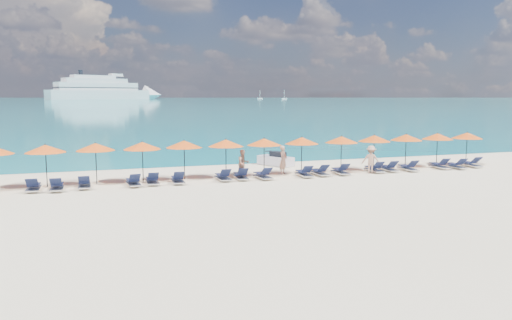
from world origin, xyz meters
name	(u,v)px	position (x,y,z in m)	size (l,w,h in m)	color
ground	(275,191)	(0.00, 0.00, 0.00)	(1400.00, 1400.00, 0.00)	beige
sea	(97,99)	(0.00, 660.00, 0.01)	(1600.00, 1300.00, 0.01)	#1FA9B2
cruise_ship	(109,91)	(13.04, 590.22, 10.23)	(138.44, 76.87, 39.31)	silver
sailboat_near	(260,98)	(195.73, 579.48, 1.19)	(6.33, 2.11, 11.61)	silver
sailboat_far	(284,98)	(207.14, 524.88, 1.15)	(6.13, 2.04, 11.25)	silver
jetski	(276,160)	(3.27, 8.59, 0.39)	(2.05, 2.80, 0.94)	silver
beachgoer_a	(283,160)	(2.35, 4.85, 0.87)	(0.64, 0.42, 1.75)	tan
beachgoer_b	(243,163)	(-0.20, 4.79, 0.80)	(0.77, 0.45, 1.59)	tan
beachgoer_c	(371,160)	(7.59, 3.50, 0.86)	(1.11, 0.51, 1.72)	tan
umbrella_2	(45,149)	(-10.93, 4.79, 2.02)	(2.10, 2.10, 2.28)	black
umbrella_3	(95,147)	(-8.45, 4.94, 2.02)	(2.10, 2.10, 2.28)	black
umbrella_4	(142,146)	(-6.00, 4.77, 2.02)	(2.10, 2.10, 2.28)	black
umbrella_5	(184,144)	(-3.66, 4.94, 2.02)	(2.10, 2.10, 2.28)	black
umbrella_6	(226,143)	(-1.24, 4.83, 2.02)	(2.10, 2.10, 2.28)	black
umbrella_7	(264,142)	(1.11, 4.82, 2.02)	(2.10, 2.10, 2.28)	black
umbrella_8	(302,141)	(3.56, 4.87, 2.02)	(2.10, 2.10, 2.28)	black
umbrella_9	(341,140)	(6.23, 4.78, 2.02)	(2.10, 2.10, 2.28)	black
umbrella_10	(374,138)	(8.64, 4.88, 2.02)	(2.10, 2.10, 2.28)	black
umbrella_11	(406,137)	(11.06, 4.92, 2.02)	(2.10, 2.10, 2.28)	black
umbrella_12	(438,136)	(13.55, 4.94, 2.02)	(2.10, 2.10, 2.28)	black
umbrella_13	(467,136)	(15.94, 4.87, 2.02)	(2.10, 2.10, 2.28)	black
lounger_3	(33,187)	(-11.49, 3.70, 0.24)	(0.63, 1.70, 0.66)	silver
lounger_4	(57,186)	(-10.38, 3.49, 0.24)	(0.65, 1.71, 0.66)	silver
lounger_5	(84,184)	(-9.08, 3.73, 0.24)	(0.63, 1.70, 0.66)	silver
lounger_6	(133,182)	(-6.63, 3.60, 0.24)	(0.75, 1.74, 0.66)	silver
lounger_7	(152,180)	(-5.61, 3.78, 0.24)	(0.65, 1.71, 0.66)	silver
lounger_8	(178,179)	(-4.26, 3.66, 0.24)	(0.70, 1.73, 0.66)	silver
lounger_9	(223,177)	(-1.69, 3.78, 0.24)	(0.63, 1.70, 0.66)	silver
lounger_10	(241,176)	(-0.64, 3.80, 0.24)	(0.76, 1.75, 0.66)	silver
lounger_11	(263,175)	(0.61, 3.57, 0.24)	(0.73, 1.74, 0.66)	silver
lounger_12	(304,173)	(3.16, 3.52, 0.24)	(0.73, 1.74, 0.66)	silver
lounger_13	(320,172)	(4.22, 3.68, 0.24)	(0.67, 1.72, 0.66)	silver
lounger_14	(341,171)	(5.62, 3.67, 0.24)	(0.73, 1.74, 0.66)	silver
lounger_15	(374,169)	(8.02, 3.77, 0.24)	(0.74, 1.74, 0.66)	silver
lounger_16	(388,168)	(9.06, 3.82, 0.24)	(0.74, 1.74, 0.66)	silver
lounger_17	(408,167)	(10.38, 3.61, 0.24)	(0.73, 1.74, 0.66)	silver
lounger_18	(439,165)	(12.91, 3.82, 0.24)	(0.78, 1.75, 0.66)	silver
lounger_19	(456,165)	(13.92, 3.44, 0.24)	(0.72, 1.73, 0.66)	silver
lounger_20	(471,164)	(15.41, 3.79, 0.24)	(0.72, 1.74, 0.66)	silver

